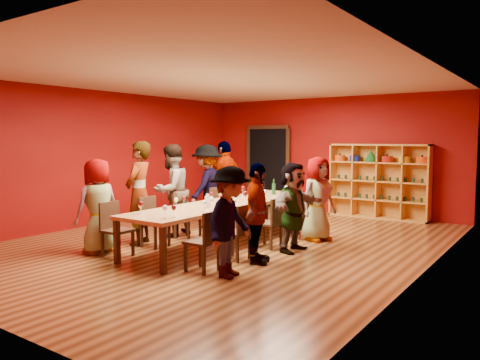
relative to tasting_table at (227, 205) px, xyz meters
The scene contains 44 objects.
room_shell 0.80m from the tasting_table, ahead, with size 7.10×9.10×3.04m.
tasting_table is the anchor object (origin of this frame).
doorway 4.80m from the tasting_table, 112.09° to the left, with size 1.40×0.17×2.30m.
shelving_unit 4.55m from the tasting_table, 72.08° to the left, with size 2.40×0.40×1.80m.
chair_person_left_0 2.09m from the tasting_table, 115.99° to the right, with size 0.42×0.42×0.89m.
person_left_0 2.28m from the tasting_table, 125.08° to the right, with size 0.78×0.42×1.59m, color #505055.
chair_person_left_1 1.38m from the tasting_table, 131.88° to the right, with size 0.42×0.42×0.89m.
person_left_1 1.61m from the tasting_table, 140.41° to the right, with size 0.69×0.50×1.88m, color #5A84BA.
chair_person_left_2 0.94m from the tasting_table, behind, with size 0.42×0.42×0.89m.
person_left_2 1.27m from the tasting_table, behind, with size 0.88×0.48×1.82m, color #141D38.
chair_person_left_3 1.35m from the tasting_table, 132.87° to the left, with size 0.42×0.42×0.89m.
person_left_3 1.61m from the tasting_table, 142.01° to the left, with size 1.16×0.48×1.80m, color #567BB1.
chair_person_left_4 1.92m from the tasting_table, 118.50° to the left, with size 0.42×0.42×0.89m.
person_left_4 2.12m from the tasting_table, 127.40° to the left, with size 1.10×0.50×1.87m, color #546FAD.
chair_person_right_0 1.95m from the tasting_table, 62.09° to the right, with size 0.42×0.42×0.89m.
person_right_0 2.18m from the tasting_table, 52.14° to the right, with size 1.00×0.41×1.55m, color #16193D.
chair_person_right_1 1.30m from the tasting_table, 44.74° to the right, with size 0.42×0.42×0.89m.
person_right_1 1.54m from the tasting_table, 35.86° to the right, with size 0.91×0.41×1.55m, color #49494E.
chair_person_right_2 0.94m from the tasting_table, ahead, with size 0.42×0.42×0.89m.
person_right_2 1.34m from the tasting_table, ahead, with size 1.42×0.41×1.53m, color #131736.
chair_person_right_3 1.47m from the tasting_table, 51.38° to the left, with size 0.42×0.42×0.89m.
person_right_3 1.73m from the tasting_table, 41.30° to the left, with size 0.78×0.42×1.59m, color #536DAB.
wine_glass_0 0.87m from the tasting_table, 70.45° to the right, with size 0.08×0.08×0.21m.
wine_glass_1 1.13m from the tasting_table, 72.18° to the right, with size 0.07×0.07×0.18m.
wine_glass_2 1.86m from the tasting_table, 100.53° to the right, with size 0.07×0.07×0.18m.
wine_glass_3 1.78m from the tasting_table, 99.66° to the left, with size 0.08×0.08×0.19m.
wine_glass_4 1.86m from the tasting_table, 100.09° to the right, with size 0.08×0.08×0.20m.
wine_glass_5 1.09m from the tasting_table, 106.40° to the right, with size 0.07×0.07×0.18m.
wine_glass_6 1.80m from the tasting_table, 79.71° to the right, with size 0.07×0.07×0.19m.
wine_glass_7 1.84m from the tasting_table, 79.84° to the left, with size 0.07×0.07×0.18m.
wine_glass_8 1.93m from the tasting_table, 81.77° to the right, with size 0.08×0.08×0.19m.
wine_glass_9 0.35m from the tasting_table, 153.35° to the left, with size 0.08×0.08×0.19m.
wine_glass_10 0.35m from the tasting_table, 157.79° to the right, with size 0.08×0.08×0.19m.
wine_glass_11 0.88m from the tasting_table, 113.36° to the right, with size 0.07×0.07×0.18m.
wine_glass_12 1.00m from the tasting_table, 106.89° to the left, with size 0.09×0.09×0.22m.
wine_glass_13 0.87m from the tasting_table, 65.55° to the left, with size 0.08×0.08×0.19m.
wine_glass_14 0.36m from the tasting_table, 26.65° to the right, with size 0.07×0.07×0.19m.
wine_glass_15 1.77m from the tasting_table, 80.85° to the left, with size 0.07×0.07×0.19m.
wine_glass_16 0.86m from the tasting_table, 111.98° to the left, with size 0.07×0.07×0.18m.
wine_glass_17 0.41m from the tasting_table, 25.87° to the left, with size 0.09×0.09×0.22m.
spittoon_bowl 0.15m from the tasting_table, 96.21° to the left, with size 0.33×0.33×0.18m, color silver.
carafe_a 0.35m from the tasting_table, 129.29° to the left, with size 0.09×0.09×0.23m.
carafe_b 0.77m from the tasting_table, 78.76° to the right, with size 0.10×0.10×0.24m.
wine_bottle 1.60m from the tasting_table, 87.80° to the left, with size 0.09×0.09×0.33m.
Camera 1 is at (5.11, -6.87, 1.91)m, focal length 35.00 mm.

